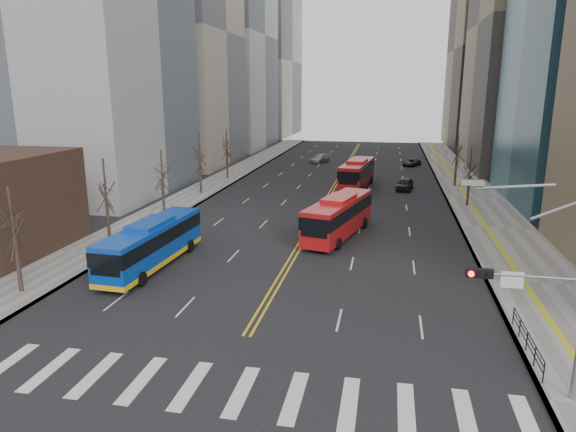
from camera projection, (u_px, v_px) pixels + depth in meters
The scene contains 16 objects.
ground at pixel (216, 388), 22.81m from camera, with size 220.00×220.00×0.00m, color black.
sidewalk_right at pixel (474, 197), 62.35m from camera, with size 7.00×130.00×0.15m, color gray.
sidewalk_left at pixel (208, 187), 68.72m from camera, with size 5.00×130.00×0.15m, color gray.
crosswalk at pixel (216, 388), 22.81m from camera, with size 26.70×4.00×0.01m.
centerline at pixel (338, 179), 75.16m from camera, with size 0.55×100.00×0.01m.
office_towers at pixel (351, 18), 82.20m from camera, with size 83.00×134.00×58.00m.
signal_mast at pixel (549, 293), 20.96m from camera, with size 5.37×0.37×9.39m.
pedestrian_railing at pixel (527, 338), 25.65m from camera, with size 0.06×6.06×1.02m.
street_trees at pixel (255, 165), 55.86m from camera, with size 35.20×47.20×7.60m.
blue_bus at pixel (152, 243), 38.06m from camera, with size 3.24×12.11×3.49m.
red_bus_near at pixel (339, 214), 45.69m from camera, with size 5.40×11.96×3.68m.
red_bus_far at pixel (357, 172), 68.21m from camera, with size 4.16×12.27×3.79m.
car_white at pixel (181, 230), 46.08m from camera, with size 1.29×3.70×1.22m, color white.
car_dark_mid at pixel (405, 184), 67.02m from camera, with size 1.86×4.63×1.58m, color black.
car_silver at pixel (320, 159), 91.75m from camera, with size 2.00×4.91×1.43m, color #9E9FA3.
car_dark_far at pixel (412, 162), 87.87m from camera, with size 1.95×4.24×1.18m, color black.
Camera 1 is at (7.06, -19.27, 12.98)m, focal length 32.00 mm.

